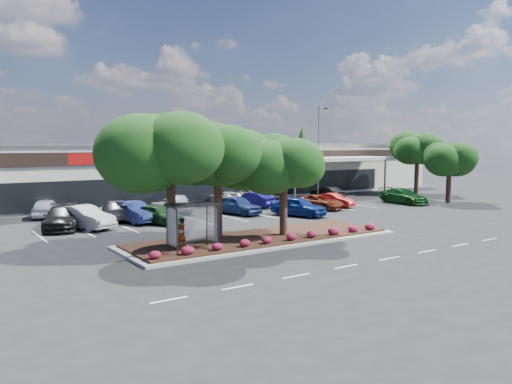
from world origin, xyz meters
TOP-DOWN VIEW (x-y plane):
  - ground at (0.00, 0.00)m, footprint 160.00×160.00m
  - retail_store at (0.06, 33.91)m, footprint 80.40×25.20m
  - landscape_island at (-2.00, 4.00)m, footprint 18.00×6.00m
  - lane_markings at (-0.14, 10.42)m, footprint 33.12×20.06m
  - shrub_row at (-2.00, 1.90)m, footprint 17.00×0.80m
  - bus_shelter at (-7.50, 2.95)m, footprint 2.75×1.55m
  - island_tree_west at (-8.00, 4.50)m, footprint 7.20×7.20m
  - island_tree_mid at (-4.50, 5.20)m, footprint 6.60×6.60m
  - island_tree_east at (-0.50, 3.70)m, footprint 5.80×5.80m
  - tree_east_near at (26.00, 10.00)m, footprint 5.60×5.60m
  - tree_east_far at (31.00, 18.00)m, footprint 6.40×6.40m
  - conifer_north_east at (34.00, 44.00)m, footprint 3.96×3.96m
  - person_waiting at (-8.05, 3.12)m, footprint 0.76×0.62m
  - light_pole at (16.81, 19.99)m, footprint 1.43×0.50m
  - car_0 at (-11.57, 15.70)m, footprint 3.86×6.09m
  - car_1 at (-10.19, 14.89)m, footprint 3.76×5.40m
  - car_2 at (-6.17, 15.74)m, footprint 2.69×5.24m
  - car_3 at (-4.90, 13.96)m, footprint 3.48×4.80m
  - car_4 at (3.03, 14.94)m, footprint 2.90×5.04m
  - car_5 at (6.77, 11.14)m, footprint 3.50×5.31m
  - car_6 at (11.17, 13.54)m, footprint 3.27×5.30m
  - car_7 at (13.59, 14.13)m, footprint 2.55×4.27m
  - car_8 at (21.44, 12.05)m, footprint 2.42×5.49m
  - car_9 at (-11.26, 22.41)m, footprint 3.39×5.03m
  - car_10 at (-6.80, 17.88)m, footprint 3.25×5.79m
  - car_11 at (-0.78, 19.00)m, footprint 3.72×5.43m
  - car_12 at (-1.51, 19.08)m, footprint 2.74×5.01m
  - car_13 at (5.88, 21.77)m, footprint 2.45×4.90m
  - car_14 at (6.92, 18.44)m, footprint 2.88×4.77m
  - car_15 at (8.86, 22.08)m, footprint 3.75×5.64m
  - car_17 at (17.73, 19.65)m, footprint 1.51×4.23m

SIDE VIEW (x-z plane):
  - ground at x=0.00m, z-range 0.00..0.00m
  - lane_markings at x=-0.14m, z-range 0.00..0.01m
  - landscape_island at x=-2.00m, z-range -0.01..0.25m
  - shrub_row at x=-2.00m, z-range 0.26..0.76m
  - car_7 at x=13.59m, z-range 0.00..1.33m
  - car_12 at x=-1.51m, z-range 0.00..1.33m
  - car_13 at x=5.88m, z-range 0.00..1.33m
  - car_6 at x=11.17m, z-range 0.00..1.37m
  - car_17 at x=17.73m, z-range 0.00..1.39m
  - car_15 at x=8.86m, z-range 0.00..1.44m
  - car_14 at x=6.92m, z-range 0.00..1.49m
  - car_3 at x=-4.90m, z-range 0.00..1.52m
  - car_8 at x=21.44m, z-range 0.00..1.57m
  - car_10 at x=-6.80m, z-range 0.00..1.58m
  - car_9 at x=-11.26m, z-range 0.00..1.59m
  - car_4 at x=3.03m, z-range 0.00..1.62m
  - car_0 at x=-11.57m, z-range 0.00..1.64m
  - car_2 at x=-6.17m, z-range 0.00..1.65m
  - car_5 at x=6.77m, z-range 0.00..1.68m
  - car_1 at x=-10.19m, z-range 0.00..1.69m
  - car_11 at x=-0.78m, z-range 0.00..1.71m
  - person_waiting at x=-8.05m, z-range 0.26..2.05m
  - bus_shelter at x=-7.50m, z-range 1.01..3.60m
  - retail_store at x=0.06m, z-range 0.03..6.28m
  - tree_east_near at x=26.00m, z-range 0.00..6.51m
  - island_tree_east at x=-0.50m, z-range 0.26..6.76m
  - tree_east_far at x=31.00m, z-range 0.00..7.62m
  - island_tree_mid at x=-4.50m, z-range 0.26..7.58m
  - island_tree_west at x=-8.00m, z-range 0.26..8.15m
  - conifer_north_east at x=34.00m, z-range 0.00..9.00m
  - light_pole at x=16.81m, z-range -0.57..9.70m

